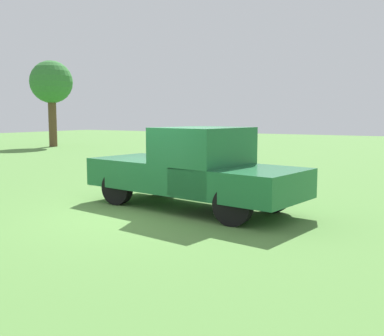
{
  "coord_description": "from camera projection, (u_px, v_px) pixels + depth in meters",
  "views": [
    {
      "loc": [
        5.39,
        -7.61,
        2.06
      ],
      "look_at": [
        0.37,
        0.89,
        0.9
      ],
      "focal_mm": 42.3,
      "sensor_mm": 36.0,
      "label": 1
    }
  ],
  "objects": [
    {
      "name": "ground_plane",
      "position": [
        155.0,
        214.0,
        9.46
      ],
      "size": [
        80.0,
        80.0,
        0.0
      ],
      "primitive_type": "plane",
      "color": "#54843D"
    },
    {
      "name": "pickup_truck",
      "position": [
        197.0,
        167.0,
        9.85
      ],
      "size": [
        5.23,
        2.57,
        1.8
      ],
      "rotation": [
        0.0,
        0.0,
        2.99
      ],
      "color": "black",
      "rests_on": "ground_plane"
    },
    {
      "name": "tree_back_left",
      "position": [
        51.0,
        84.0,
        29.34
      ],
      "size": [
        2.74,
        2.74,
        5.58
      ],
      "color": "brown",
      "rests_on": "ground_plane"
    },
    {
      "name": "traffic_cone",
      "position": [
        132.0,
        171.0,
        14.58
      ],
      "size": [
        0.32,
        0.32,
        0.55
      ],
      "primitive_type": "cone",
      "color": "orange",
      "rests_on": "ground_plane"
    }
  ]
}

